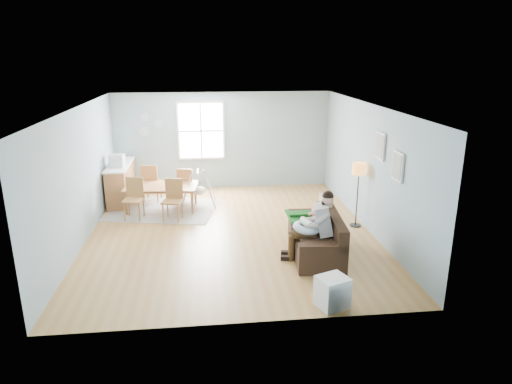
{
  "coord_description": "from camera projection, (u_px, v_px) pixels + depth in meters",
  "views": [
    {
      "loc": [
        -0.49,
        -9.2,
        3.72
      ],
      "look_at": [
        0.51,
        -0.36,
        1.0
      ],
      "focal_mm": 32.0,
      "sensor_mm": 36.0,
      "label": 1
    }
  ],
  "objects": [
    {
      "name": "green_throw",
      "position": [
        310.0,
        215.0,
        9.38
      ],
      "size": [
        0.93,
        0.79,
        0.04
      ],
      "primitive_type": "cube",
      "rotation": [
        0.0,
        0.0,
        0.02
      ],
      "color": "#12521B",
      "rests_on": "sofa"
    },
    {
      "name": "chair_ne",
      "position": [
        186.0,
        183.0,
        11.7
      ],
      "size": [
        0.49,
        0.49,
        0.92
      ],
      "color": "olive",
      "rests_on": "rug"
    },
    {
      "name": "father",
      "position": [
        315.0,
        223.0,
        8.41
      ],
      "size": [
        1.0,
        0.55,
        1.34
      ],
      "color": "#949496",
      "rests_on": "sofa"
    },
    {
      "name": "sofa",
      "position": [
        318.0,
        238.0,
        8.81
      ],
      "size": [
        1.03,
        2.07,
        0.81
      ],
      "color": "black",
      "rests_on": "room"
    },
    {
      "name": "wall_plates",
      "position": [
        149.0,
        125.0,
        12.43
      ],
      "size": [
        0.67,
        0.02,
        0.66
      ],
      "color": "#9BABBA",
      "rests_on": "room"
    },
    {
      "name": "infant",
      "position": [
        306.0,
        222.0,
        8.43
      ],
      "size": [
        0.21,
        0.38,
        0.14
      ],
      "color": "silver",
      "rests_on": "nursing_pillow"
    },
    {
      "name": "beige_pillow",
      "position": [
        325.0,
        208.0,
        9.18
      ],
      "size": [
        0.16,
        0.48,
        0.47
      ],
      "primitive_type": "cube",
      "rotation": [
        0.0,
        0.0,
        0.05
      ],
      "color": "tan",
      "rests_on": "sofa"
    },
    {
      "name": "chair_nw",
      "position": [
        151.0,
        180.0,
        11.75
      ],
      "size": [
        0.51,
        0.51,
        0.99
      ],
      "color": "olive",
      "rests_on": "rug"
    },
    {
      "name": "pictures",
      "position": [
        388.0,
        156.0,
        8.66
      ],
      "size": [
        0.05,
        1.34,
        0.74
      ],
      "color": "silver",
      "rests_on": "room"
    },
    {
      "name": "rug",
      "position": [
        163.0,
        209.0,
        11.29
      ],
      "size": [
        2.88,
        2.4,
        0.01
      ],
      "primitive_type": "cube",
      "rotation": [
        0.0,
        0.0,
        -0.2
      ],
      "color": "gray",
      "rests_on": "room"
    },
    {
      "name": "counter",
      "position": [
        121.0,
        182.0,
        11.82
      ],
      "size": [
        0.52,
        1.78,
        1.0
      ],
      "color": "brown",
      "rests_on": "room"
    },
    {
      "name": "floor_lamp",
      "position": [
        359.0,
        174.0,
        9.89
      ],
      "size": [
        0.29,
        0.29,
        1.45
      ],
      "color": "black",
      "rests_on": "room"
    },
    {
      "name": "chair_sw",
      "position": [
        134.0,
        195.0,
        10.57
      ],
      "size": [
        0.5,
        0.5,
        0.96
      ],
      "color": "olive",
      "rests_on": "rug"
    },
    {
      "name": "window",
      "position": [
        201.0,
        131.0,
        12.63
      ],
      "size": [
        1.32,
        0.08,
        1.62
      ],
      "color": "silver",
      "rests_on": "room"
    },
    {
      "name": "monitor",
      "position": [
        117.0,
        161.0,
        11.31
      ],
      "size": [
        0.36,
        0.35,
        0.32
      ],
      "color": "#BDBCC2",
      "rests_on": "counter"
    },
    {
      "name": "dining_table",
      "position": [
        162.0,
        198.0,
        11.2
      ],
      "size": [
        1.82,
        1.11,
        0.61
      ],
      "primitive_type": "imported",
      "rotation": [
        0.0,
        0.0,
        -0.08
      ],
      "color": "brown",
      "rests_on": "rug"
    },
    {
      "name": "room",
      "position": [
        229.0,
        120.0,
        9.18
      ],
      "size": [
        8.4,
        9.4,
        3.9
      ],
      "color": "#A8743B"
    },
    {
      "name": "nursing_pillow",
      "position": [
        306.0,
        228.0,
        8.43
      ],
      "size": [
        0.58,
        0.56,
        0.21
      ],
      "primitive_type": "torus",
      "rotation": [
        0.0,
        0.14,
        -0.12
      ],
      "color": "#CBE4FF",
      "rests_on": "father"
    },
    {
      "name": "storage_cube",
      "position": [
        332.0,
        292.0,
        6.91
      ],
      "size": [
        0.55,
        0.52,
        0.49
      ],
      "color": "white",
      "rests_on": "room"
    },
    {
      "name": "chair_se",
      "position": [
        173.0,
        197.0,
        10.5
      ],
      "size": [
        0.52,
        0.52,
        0.95
      ],
      "color": "olive",
      "rests_on": "rug"
    },
    {
      "name": "toddler",
      "position": [
        314.0,
        216.0,
        8.87
      ],
      "size": [
        0.51,
        0.3,
        0.76
      ],
      "color": "silver",
      "rests_on": "sofa"
    },
    {
      "name": "baby_swing",
      "position": [
        198.0,
        190.0,
        11.53
      ],
      "size": [
        0.88,
        0.89,
        0.89
      ],
      "color": "#BDBCC2",
      "rests_on": "room"
    }
  ]
}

